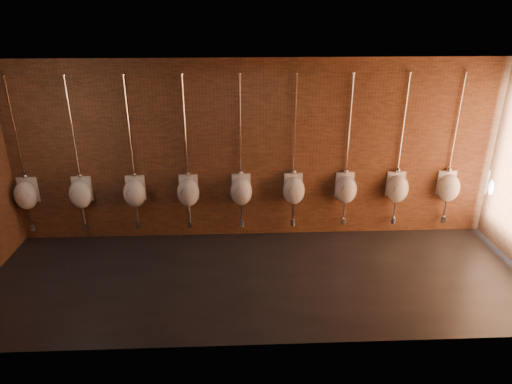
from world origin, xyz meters
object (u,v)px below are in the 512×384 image
urinal_3 (188,191)px  urinal_4 (241,191)px  urinal_0 (26,194)px  urinal_7 (397,188)px  urinal_2 (135,192)px  urinal_8 (448,187)px  urinal_5 (294,190)px  urinal_1 (81,193)px  urinal_6 (346,189)px  urinal_9 (499,186)px

urinal_3 → urinal_4: bearing=0.0°
urinal_0 → urinal_7: same height
urinal_2 → urinal_7: (4.68, 0.00, 0.00)m
urinal_7 → urinal_8: (0.94, 0.00, 0.00)m
urinal_3 → urinal_5: size_ratio=1.00×
urinal_1 → urinal_5: (3.74, 0.00, 0.00)m
urinal_3 → urinal_5: 1.87m
urinal_0 → urinal_5: (4.68, 0.00, 0.00)m
urinal_6 → urinal_8: (1.87, 0.00, 0.00)m
urinal_2 → urinal_6: 3.74m
urinal_1 → urinal_5: bearing=0.0°
urinal_0 → urinal_8: bearing=0.0°
urinal_1 → urinal_3: bearing=0.0°
urinal_2 → urinal_6: bearing=0.0°
urinal_7 → urinal_9: 1.87m
urinal_2 → urinal_3: bearing=0.0°
urinal_0 → urinal_4: bearing=0.0°
urinal_0 → urinal_5: 4.68m
urinal_0 → urinal_6: bearing=0.0°
urinal_2 → urinal_9: size_ratio=1.00×
urinal_0 → urinal_7: size_ratio=1.00×
urinal_5 → urinal_0: bearing=180.0°
urinal_2 → urinal_4: 1.87m
urinal_3 → urinal_1: bearing=180.0°
urinal_4 → urinal_7: 2.81m
urinal_1 → urinal_8: (6.55, 0.00, 0.00)m
urinal_7 → urinal_9: size_ratio=1.00×
urinal_2 → urinal_4: (1.87, 0.00, 0.00)m
urinal_0 → urinal_2: (1.87, 0.00, 0.00)m
urinal_0 → urinal_9: (8.42, 0.00, 0.00)m
urinal_2 → urinal_3: 0.94m
urinal_0 → urinal_4: size_ratio=1.00×
urinal_3 → urinal_7: same height
urinal_0 → urinal_6: size_ratio=1.00×
urinal_1 → urinal_6: (4.68, 0.00, 0.00)m
urinal_2 → urinal_8: 5.62m
urinal_1 → urinal_7: same height
urinal_4 → urinal_8: (3.74, 0.00, 0.00)m
urinal_6 → urinal_7: same height
urinal_5 → urinal_6: (0.94, 0.00, 0.00)m
urinal_1 → urinal_5: same height
urinal_6 → urinal_4: bearing=180.0°
urinal_5 → urinal_9: 3.74m
urinal_3 → urinal_5: (1.87, 0.00, 0.00)m
urinal_1 → urinal_6: size_ratio=1.00×
urinal_5 → urinal_8: same height
urinal_4 → urinal_9: size_ratio=1.00×
urinal_4 → urinal_5: same height
urinal_0 → urinal_3: bearing=0.0°
urinal_4 → urinal_5: bearing=0.0°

